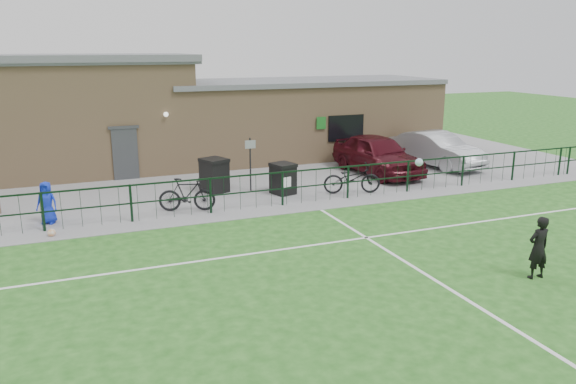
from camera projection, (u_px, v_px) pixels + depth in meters
name	position (u px, v px, depth m)	size (l,w,h in m)	color
ground	(377.00, 309.00, 11.63)	(90.00, 90.00, 0.00)	#205819
paving_strip	(214.00, 175.00, 23.76)	(34.00, 13.00, 0.02)	gray
pitch_line_touch	(257.00, 210.00, 18.64)	(28.00, 0.10, 0.01)	white
pitch_line_mid	(302.00, 247.00, 15.23)	(28.00, 0.10, 0.01)	white
pitch_line_perp	(456.00, 293.00, 12.35)	(0.10, 16.00, 0.01)	white
perimeter_fence	(255.00, 191.00, 18.67)	(28.00, 0.10, 1.20)	black
wheelie_bin_left	(214.00, 176.00, 20.80)	(0.77, 0.88, 1.17)	black
wheelie_bin_right	(283.00, 180.00, 20.53)	(0.70, 0.79, 1.05)	black
sign_post	(250.00, 164.00, 20.87)	(0.06, 0.06, 2.00)	black
car_maroon	(378.00, 154.00, 23.71)	(1.97, 4.90, 1.67)	#430C15
car_silver	(436.00, 149.00, 25.25)	(1.63, 4.66, 1.54)	#A1A4A9
bicycle_d	(187.00, 194.00, 18.37)	(0.52, 1.85, 1.11)	black
bicycle_e	(352.00, 179.00, 20.60)	(0.73, 2.10, 1.11)	black
spectator_child	(47.00, 203.00, 17.05)	(0.64, 0.42, 1.31)	#152DC7
goalkeeper_kick	(534.00, 244.00, 13.09)	(1.31, 3.86, 2.28)	black
ball_ground	(52.00, 233.00, 16.03)	(0.23, 0.23, 0.23)	silver
clubhouse	(177.00, 116.00, 25.58)	(24.25, 5.40, 4.96)	tan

